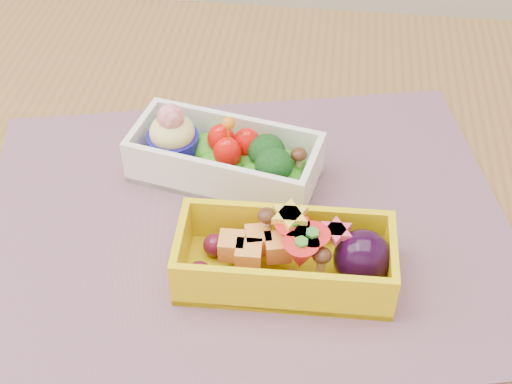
# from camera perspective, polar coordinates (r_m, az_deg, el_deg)

# --- Properties ---
(table) EXTENTS (1.20, 0.80, 0.75)m
(table) POSITION_cam_1_polar(r_m,az_deg,el_deg) (0.74, -3.43, -7.18)
(table) COLOR brown
(table) RESTS_ON ground
(placemat) EXTENTS (0.56, 0.47, 0.00)m
(placemat) POSITION_cam_1_polar(r_m,az_deg,el_deg) (0.65, -0.71, -2.71)
(placemat) COLOR #845B67
(placemat) RESTS_ON table
(bento_white) EXTENTS (0.19, 0.11, 0.07)m
(bento_white) POSITION_cam_1_polar(r_m,az_deg,el_deg) (0.68, -2.64, 2.91)
(bento_white) COLOR white
(bento_white) RESTS_ON placemat
(bento_yellow) EXTENTS (0.18, 0.09, 0.06)m
(bento_yellow) POSITION_cam_1_polar(r_m,az_deg,el_deg) (0.59, 2.79, -5.30)
(bento_yellow) COLOR yellow
(bento_yellow) RESTS_ON placemat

